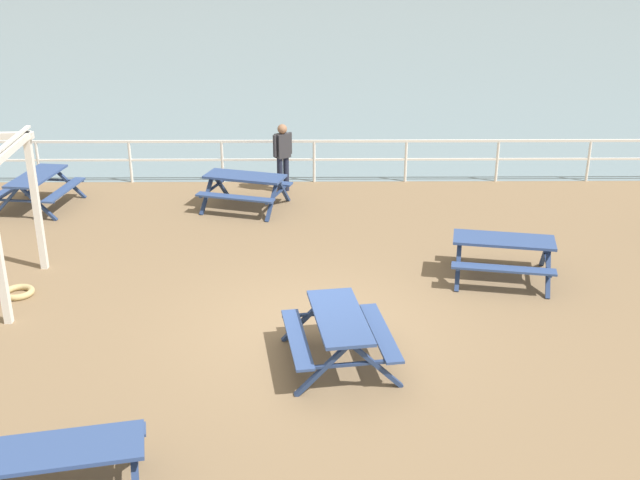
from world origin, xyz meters
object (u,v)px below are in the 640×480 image
object	(u,v)px
picnic_table_near_right	(245,183)
picnic_table_far_right	(503,248)
visitor	(283,153)
picnic_table_near_left	(37,183)
picnic_table_seaward	(339,327)
picnic_table_mid_centre	(61,462)

from	to	relation	value
picnic_table_near_right	picnic_table_far_right	bearing A→B (deg)	-21.17
picnic_table_far_right	visitor	distance (m)	6.62
picnic_table_near_left	picnic_table_seaward	bearing A→B (deg)	-128.40
picnic_table_near_right	visitor	distance (m)	1.51
picnic_table_mid_centre	picnic_table_seaward	size ratio (longest dim) A/B	1.03
picnic_table_near_left	picnic_table_mid_centre	size ratio (longest dim) A/B	0.96
picnic_table_near_right	picnic_table_mid_centre	world-z (taller)	same
picnic_table_mid_centre	visitor	size ratio (longest dim) A/B	1.25
picnic_table_near_left	picnic_table_near_right	world-z (taller)	same
picnic_table_mid_centre	visitor	world-z (taller)	visitor
picnic_table_near_right	picnic_table_mid_centre	xyz separation A→B (m)	(-1.20, -9.97, 0.00)
picnic_table_near_left	picnic_table_mid_centre	bearing A→B (deg)	-152.71
picnic_table_mid_centre	picnic_table_seaward	world-z (taller)	same
picnic_table_near_left	picnic_table_mid_centre	distance (m)	10.63
picnic_table_far_right	picnic_table_near_right	bearing A→B (deg)	152.90
picnic_table_mid_centre	visitor	xyz separation A→B (m)	(2.01, 11.18, 0.36)
picnic_table_near_right	picnic_table_mid_centre	distance (m)	10.04
picnic_table_near_right	picnic_table_seaward	distance (m)	7.16
picnic_table_near_left	picnic_table_near_right	bearing A→B (deg)	-82.89
picnic_table_mid_centre	visitor	distance (m)	11.37
picnic_table_near_left	picnic_table_seaward	world-z (taller)	same
picnic_table_mid_centre	picnic_table_far_right	distance (m)	8.65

